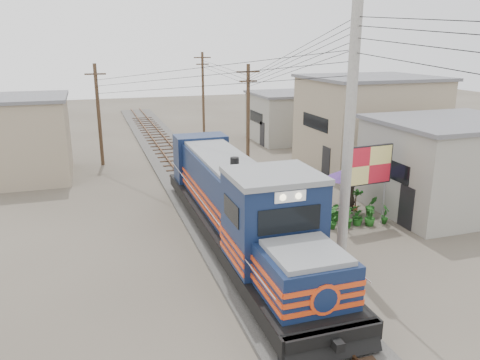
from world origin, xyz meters
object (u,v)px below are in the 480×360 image
object	(u,v)px
market_umbrella	(347,174)
locomotive	(239,206)
billboard	(369,167)
vendor	(351,195)

from	to	relation	value
market_umbrella	locomotive	bearing A→B (deg)	-162.57
locomotive	market_umbrella	world-z (taller)	locomotive
billboard	market_umbrella	bearing A→B (deg)	84.89
market_umbrella	vendor	size ratio (longest dim) A/B	1.57
locomotive	market_umbrella	bearing A→B (deg)	17.43
billboard	vendor	distance (m)	2.85
billboard	vendor	world-z (taller)	billboard
billboard	locomotive	bearing A→B (deg)	176.93
locomotive	billboard	bearing A→B (deg)	1.86
locomotive	billboard	distance (m)	6.36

